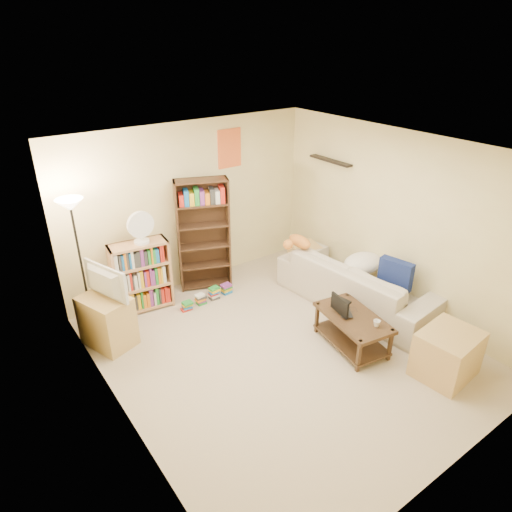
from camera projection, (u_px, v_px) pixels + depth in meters
name	position (u px, v px, depth m)	size (l,w,h in m)	color
room	(286.00, 232.00, 5.04)	(4.50, 4.54, 2.52)	#BFAB8F
sofa	(357.00, 283.00, 6.57)	(1.17, 2.45, 0.69)	#C0B19F
navy_pillow	(396.00, 274.00, 6.15)	(0.46, 0.14, 0.41)	navy
cream_blanket	(363.00, 263.00, 6.60)	(0.64, 0.46, 0.27)	white
tabby_cat	(298.00, 242.00, 6.79)	(0.55, 0.24, 0.19)	orange
coffee_table	(352.00, 326.00, 5.71)	(0.71, 1.07, 0.44)	#3D2917
laptop	(348.00, 310.00, 5.73)	(0.38, 0.42, 0.03)	black
laptop_screen	(340.00, 305.00, 5.62)	(0.01, 0.33, 0.22)	white
mug	(377.00, 323.00, 5.44)	(0.09, 0.09, 0.08)	white
tv_remote	(345.00, 300.00, 5.95)	(0.06, 0.18, 0.02)	black
tv_stand	(107.00, 321.00, 5.73)	(0.45, 0.63, 0.67)	tan
television	(101.00, 283.00, 5.49)	(0.33, 0.72, 0.42)	black
tall_bookshelf	(203.00, 232.00, 6.80)	(0.82, 0.53, 1.73)	#402B18
short_bookshelf	(142.00, 276.00, 6.40)	(0.83, 0.42, 1.03)	tan
desk_fan	(141.00, 228.00, 6.07)	(0.37, 0.21, 0.46)	white
floor_lamp	(75.00, 229.00, 5.42)	(0.32, 0.32, 1.88)	black
side_table	(304.00, 258.00, 7.51)	(0.43, 0.43, 0.49)	tan
end_cabinet	(447.00, 354.00, 5.24)	(0.68, 0.56, 0.56)	tan
book_stacks	(208.00, 296.00, 6.76)	(0.88, 0.19, 0.19)	red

